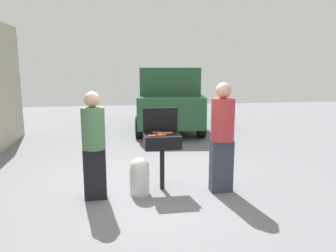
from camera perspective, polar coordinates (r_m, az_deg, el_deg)
The scene contains 16 objects.
ground_plane at distance 5.68m, azimuth -3.80°, elevation -11.01°, with size 24.00×24.00×0.00m, color slate.
bbq_grill at distance 5.46m, azimuth -1.04°, elevation -3.00°, with size 0.60×0.44×0.95m.
grill_lid_open at distance 5.60m, azimuth -1.37°, elevation 1.06°, with size 0.60×0.05×0.42m, color black.
hot_dog_0 at distance 5.34m, azimuth -1.77°, elevation -1.56°, with size 0.03×0.03×0.13m, color #AD4228.
hot_dog_1 at distance 5.47m, azimuth 0.13°, elevation -1.27°, with size 0.03×0.03×0.13m, color #C6593D.
hot_dog_2 at distance 5.50m, azimuth -1.29°, elevation -1.20°, with size 0.03×0.03×0.13m, color #B74C33.
hot_dog_3 at distance 5.31m, azimuth -1.06°, elevation -1.64°, with size 0.03×0.03×0.13m, color #B74C33.
hot_dog_4 at distance 5.25m, azimuth -2.91°, elevation -1.78°, with size 0.03×0.03×0.13m, color #B74C33.
hot_dog_5 at distance 5.43m, azimuth -1.19°, elevation -1.36°, with size 0.03×0.03×0.13m, color #B74C33.
hot_dog_6 at distance 5.53m, azimuth -2.09°, elevation -1.14°, with size 0.03×0.03×0.13m, color #AD4228.
hot_dog_7 at distance 5.51m, azimuth -0.02°, elevation -1.19°, with size 0.03×0.03×0.13m, color #C6593D.
hot_dog_8 at distance 5.30m, azimuth -2.79°, elevation -1.67°, with size 0.03×0.03×0.13m, color #AD4228.
propane_tank at distance 5.40m, azimuth -4.99°, elevation -8.58°, with size 0.32×0.32×0.62m.
person_left at distance 5.16m, azimuth -12.85°, elevation -2.74°, with size 0.36×0.36×1.70m.
person_right at distance 5.40m, azimuth 9.46°, elevation -1.32°, with size 0.38×0.38×1.82m.
parked_minivan at distance 10.87m, azimuth -0.02°, elevation 4.97°, with size 2.41×4.58×2.02m.
Camera 1 is at (-0.46, -5.26, 2.09)m, focal length 34.88 mm.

